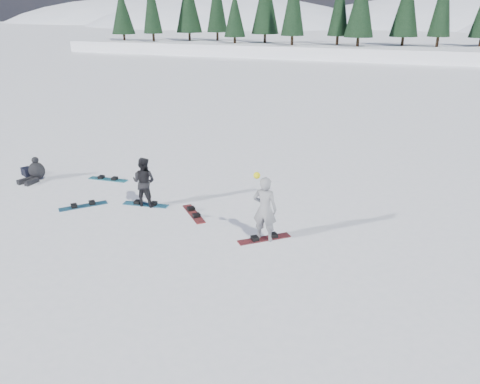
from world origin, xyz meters
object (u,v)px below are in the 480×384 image
snowboarder_woman (265,209)px  snowboarder_man (144,182)px  gear_bag (27,172)px  seated_rider (36,171)px  snowboard_loose_c (108,179)px  snowboard_loose_b (194,214)px  snowboard_loose_a (83,206)px

snowboarder_woman → snowboarder_man: snowboarder_woman is taller
snowboarder_man → gear_bag: size_ratio=3.56×
seated_rider → snowboard_loose_c: (2.46, 0.96, -0.32)m
gear_bag → snowboard_loose_c: gear_bag is taller
snowboarder_woman → snowboarder_man: (-4.35, 0.92, -0.12)m
snowboarder_woman → snowboard_loose_b: (-2.57, 0.82, -0.90)m
snowboarder_man → snowboard_loose_c: (-2.61, 1.58, -0.79)m
snowboard_loose_b → snowboard_loose_a: bearing=-122.5°
snowboard_loose_c → snowboard_loose_a: bearing=-76.9°
seated_rider → gear_bag: bearing=168.4°
seated_rider → gear_bag: size_ratio=2.38×
seated_rider → gear_bag: (-0.70, 0.26, -0.19)m
snowboard_loose_c → snowboard_loose_a: size_ratio=1.00×
gear_bag → snowboard_loose_c: 3.24m
snowboarder_man → snowboard_loose_c: size_ratio=1.07×
gear_bag → snowboard_loose_a: 4.31m
snowboarder_man → snowboard_loose_b: (1.78, -0.10, -0.79)m
snowboarder_woman → snowboard_loose_c: (-6.95, 2.50, -0.90)m
snowboarder_woman → seated_rider: size_ratio=1.84×
seated_rider → gear_bag: seated_rider is taller
snowboard_loose_a → seated_rider: bearing=107.9°
snowboard_loose_b → snowboarder_woman: bearing=28.3°
gear_bag → snowboarder_woman: bearing=-10.1°
snowboard_loose_b → snowboard_loose_a: (-3.59, -0.73, 0.00)m
snowboard_loose_b → snowboard_loose_a: size_ratio=1.00×
gear_bag → seated_rider: bearing=-20.1°
snowboard_loose_b → snowboard_loose_c: bearing=-154.9°
snowboarder_man → seated_rider: (-5.07, 0.62, -0.47)m
snowboard_loose_c → seated_rider: bearing=-163.9°
snowboarder_woman → gear_bag: (-10.11, 1.80, -0.77)m
snowboard_loose_c → snowboard_loose_a: 2.53m
snowboard_loose_a → snowboarder_woman: bearing=-49.0°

